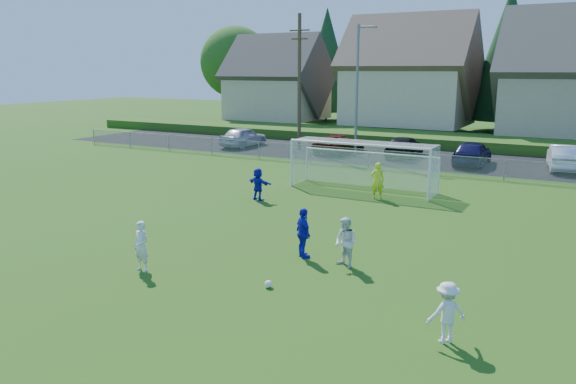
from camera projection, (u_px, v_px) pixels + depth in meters
name	position (u px, v px, depth m)	size (l,w,h in m)	color
ground	(146.00, 298.00, 15.20)	(160.00, 160.00, 0.00)	#193D0C
asphalt_lot	(424.00, 158.00, 38.72)	(60.00, 60.00, 0.00)	black
grass_embankment	(450.00, 141.00, 45.05)	(70.00, 6.00, 0.80)	#1E420F
soccer_ball	(268.00, 284.00, 15.89)	(0.22, 0.22, 0.22)	white
player_white_a	(141.00, 246.00, 17.09)	(0.57, 0.38, 1.57)	silver
player_white_b	(346.00, 243.00, 17.42)	(0.77, 0.60, 1.59)	silver
player_white_c	(447.00, 312.00, 12.61)	(0.93, 0.53, 1.44)	silver
player_blue_a	(303.00, 233.00, 18.28)	(0.98, 0.41, 1.67)	#1214AF
player_blue_b	(258.00, 184.00, 26.39)	(1.41, 0.45, 1.53)	#1214AF
goalkeeper	(377.00, 181.00, 26.62)	(0.64, 0.42, 1.75)	#D2EC1B
car_a	(243.00, 137.00, 44.43)	(1.85, 4.61, 1.57)	#B9BAC2
car_c	(340.00, 144.00, 41.21)	(2.28, 4.94, 1.37)	#4C1108
car_d	(404.00, 147.00, 39.41)	(1.97, 4.84, 1.40)	black
car_e	(472.00, 153.00, 35.93)	(1.88, 4.67, 1.59)	#14113D
car_f	(564.00, 157.00, 34.12)	(1.66, 4.77, 1.57)	white
soccer_goal	(364.00, 158.00, 28.58)	(7.42, 1.90, 2.50)	white
chainlink_fence	(400.00, 161.00, 33.88)	(52.06, 0.06, 1.20)	gray
streetlight	(358.00, 87.00, 38.49)	(1.38, 0.18, 9.00)	slate
utility_pole	(299.00, 81.00, 41.66)	(1.60, 0.26, 10.00)	#473321
houses_row	(498.00, 54.00, 49.01)	(53.90, 11.45, 13.27)	tan
tree_row	(498.00, 60.00, 54.90)	(65.98, 12.36, 13.80)	#382616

